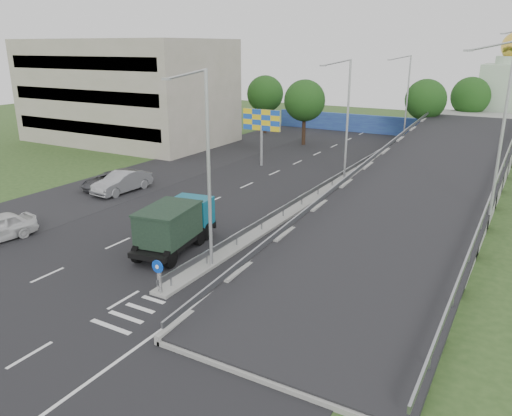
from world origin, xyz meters
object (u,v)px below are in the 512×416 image
Objects in this scene: billboard at (262,123)px; parked_car_b at (122,182)px; lamp_post_mid at (346,115)px; lamp_post_far at (406,95)px; church at (509,94)px; dump_truck at (176,224)px; sign_bollard at (159,276)px; parked_car_c at (109,180)px; lamp_post_near at (205,161)px.

billboard is 14.99m from parked_car_b.
lamp_post_mid and lamp_post_far have the same top height.
parked_car_b is (-14.31, -11.66, -4.95)m from lamp_post_mid.
lamp_post_far is 0.73× the size of church.
parked_car_b is at bearing -140.81° from lamp_post_mid.
parked_car_b is at bearing 138.24° from dump_truck.
sign_bollard reaches higher than parked_car_c.
lamp_post_near is 54.90m from church.
lamp_post_far is (0.00, 20.00, 0.00)m from lamp_post_mid.
billboard is (-9.11, 22.00, -1.62)m from lamp_post_near.
lamp_post_mid is 0.73× the size of church.
lamp_post_near is 17.28m from parked_car_b.
lamp_post_mid is 1.83× the size of billboard.
lamp_post_far is at bearing 90.00° from lamp_post_mid.
dump_truck is 1.36× the size of parked_car_c.
sign_bollard is 44.08m from lamp_post_far.
parked_car_b is 1.09× the size of parked_car_c.
parked_car_b is at bearing -114.31° from lamp_post_far.
lamp_post_near reaches higher than parked_car_c.
church reaches higher than parked_car_c.
church is at bearing 73.78° from lamp_post_mid.
lamp_post_mid reaches higher than billboard.
dump_truck is 13.33m from parked_car_b.
lamp_post_near is at bearing -67.51° from billboard.
church reaches higher than lamp_post_mid.
parked_car_b is at bearing -110.82° from billboard.
church is (9.89, 14.00, -0.50)m from lamp_post_far.
sign_bollard is 18.70m from parked_car_b.
church is (10.00, 57.83, 4.28)m from sign_bollard.
church is at bearing 66.64° from parked_car_c.
lamp_post_far is at bearing -125.24° from church.
parked_car_b is at bearing -117.92° from church.
church reaches higher than parked_car_b.
lamp_post_near is 23.87m from billboard.
church reaches higher than sign_bollard.
lamp_post_mid is 1.00× the size of lamp_post_far.
lamp_post_near is at bearing 88.36° from sign_bollard.
dump_truck reaches higher than parked_car_c.
billboard reaches higher than sign_bollard.
dump_truck is (-3.09, -18.82, -4.28)m from lamp_post_mid.
lamp_post_near is (0.11, 3.83, 4.77)m from sign_bollard.
sign_bollard is at bearing -90.14° from lamp_post_far.
parked_car_c is (-15.95, 12.46, -0.37)m from sign_bollard.
sign_bollard is 6.12m from lamp_post_near.
lamp_post_near is 1.83× the size of billboard.
church is 37.23m from billboard.
lamp_post_far is 2.10× the size of parked_car_c.
lamp_post_mid is (0.00, 20.00, 0.00)m from lamp_post_near.
lamp_post_far reaches higher than sign_bollard.
parked_car_c is at bearing 142.00° from sign_bollard.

